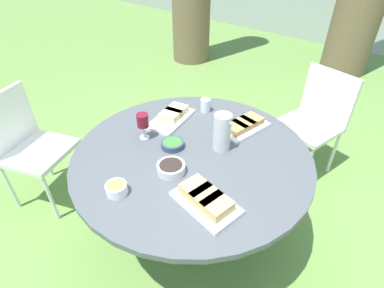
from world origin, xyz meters
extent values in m
plane|color=#668E42|center=(0.00, 0.00, 0.00)|extent=(40.00, 40.00, 0.00)
cylinder|color=#4C4C51|center=(0.00, 0.00, 0.01)|extent=(0.49, 0.49, 0.02)
cylinder|color=#4C4C51|center=(0.00, 0.00, 0.36)|extent=(0.11, 0.11, 0.69)
cylinder|color=#4C5156|center=(0.00, 0.00, 0.72)|extent=(1.38, 1.38, 0.03)
cube|color=silver|center=(0.27, 1.16, 0.45)|extent=(0.52, 0.51, 0.04)
cube|color=silver|center=(0.32, 1.35, 0.68)|extent=(0.44, 0.13, 0.42)
cylinder|color=silver|center=(0.04, 1.03, 0.22)|extent=(0.03, 0.03, 0.43)
cylinder|color=silver|center=(0.42, 0.94, 0.22)|extent=(0.03, 0.03, 0.43)
cylinder|color=silver|center=(0.12, 1.39, 0.22)|extent=(0.03, 0.03, 0.43)
cylinder|color=silver|center=(0.50, 1.30, 0.22)|extent=(0.03, 0.03, 0.43)
cube|color=silver|center=(-1.11, -0.45, 0.45)|extent=(0.55, 0.57, 0.04)
cube|color=silver|center=(-1.29, -0.52, 0.68)|extent=(0.19, 0.42, 0.42)
cylinder|color=silver|center=(-0.86, -0.56, 0.22)|extent=(0.03, 0.03, 0.43)
cylinder|color=silver|center=(-1.01, -0.20, 0.22)|extent=(0.03, 0.03, 0.43)
cylinder|color=silver|center=(-1.20, -0.70, 0.22)|extent=(0.03, 0.03, 0.43)
cylinder|color=silver|center=(-1.35, -0.33, 0.22)|extent=(0.03, 0.03, 0.43)
cylinder|color=silver|center=(0.10, 0.14, 0.85)|extent=(0.10, 0.10, 0.23)
cone|color=silver|center=(0.15, 0.14, 0.95)|extent=(0.03, 0.03, 0.03)
cylinder|color=silver|center=(-0.32, -0.08, 0.74)|extent=(0.06, 0.06, 0.01)
cylinder|color=silver|center=(-0.32, -0.08, 0.78)|extent=(0.01, 0.01, 0.08)
cylinder|color=maroon|center=(-0.32, -0.08, 0.86)|extent=(0.07, 0.07, 0.08)
cube|color=white|center=(0.31, -0.26, 0.75)|extent=(0.35, 0.24, 0.02)
cube|color=tan|center=(0.38, -0.27, 0.79)|extent=(0.13, 0.14, 0.05)
cube|color=tan|center=(0.31, -0.26, 0.79)|extent=(0.13, 0.14, 0.05)
cube|color=tan|center=(0.23, -0.25, 0.79)|extent=(0.13, 0.14, 0.05)
cube|color=white|center=(0.09, 0.40, 0.75)|extent=(0.24, 0.36, 0.02)
cube|color=#B2844C|center=(0.11, 0.47, 0.78)|extent=(0.14, 0.14, 0.04)
cube|color=#B2844C|center=(0.09, 0.40, 0.78)|extent=(0.14, 0.14, 0.04)
cube|color=#B2844C|center=(0.08, 0.33, 0.78)|extent=(0.14, 0.14, 0.04)
cube|color=white|center=(-0.33, 0.17, 0.75)|extent=(0.25, 0.38, 0.02)
cube|color=#E0C184|center=(-0.35, 0.25, 0.78)|extent=(0.14, 0.14, 0.04)
cube|color=#E0C184|center=(-0.33, 0.17, 0.78)|extent=(0.14, 0.14, 0.04)
cylinder|color=white|center=(-0.07, -0.48, 0.77)|extent=(0.11, 0.11, 0.05)
cylinder|color=#E0C147|center=(-0.07, -0.48, 0.78)|extent=(0.09, 0.09, 0.02)
cylinder|color=#334256|center=(-0.12, -0.03, 0.76)|extent=(0.14, 0.14, 0.04)
cylinder|color=#387533|center=(-0.12, -0.03, 0.77)|extent=(0.11, 0.11, 0.02)
cylinder|color=silver|center=(0.02, -0.20, 0.76)|extent=(0.15, 0.15, 0.05)
cylinder|color=#2D231E|center=(0.02, -0.20, 0.78)|extent=(0.12, 0.12, 0.02)
cylinder|color=silver|center=(-0.23, 0.42, 0.78)|extent=(0.07, 0.07, 0.09)
cube|color=maroon|center=(-0.39, 1.18, 0.12)|extent=(0.30, 0.14, 0.24)
torus|color=maroon|center=(-0.39, 1.18, 0.27)|extent=(0.19, 0.01, 0.19)
camera|label=1|loc=(0.88, -1.04, 1.81)|focal=28.00mm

